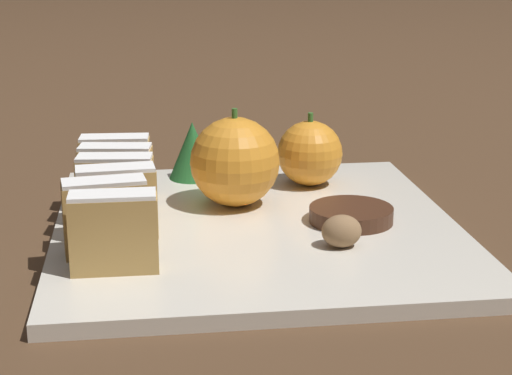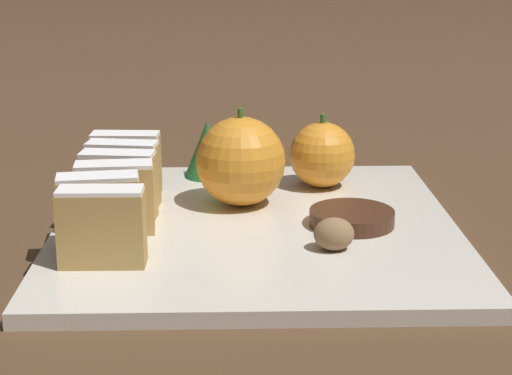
# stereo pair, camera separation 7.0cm
# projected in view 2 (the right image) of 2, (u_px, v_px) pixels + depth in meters

# --- Properties ---
(ground_plane) EXTENTS (6.00, 6.00, 0.00)m
(ground_plane) POSITION_uv_depth(u_px,v_px,m) (256.00, 236.00, 0.71)
(ground_plane) COLOR #513823
(serving_platter) EXTENTS (0.33, 0.35, 0.01)m
(serving_platter) POSITION_uv_depth(u_px,v_px,m) (256.00, 229.00, 0.71)
(serving_platter) COLOR silver
(serving_platter) RESTS_ON ground_plane
(stollen_slice_front) EXTENTS (0.06, 0.03, 0.06)m
(stollen_slice_front) POSITION_uv_depth(u_px,v_px,m) (102.00, 227.00, 0.61)
(stollen_slice_front) COLOR tan
(stollen_slice_front) RESTS_ON serving_platter
(stollen_slice_second) EXTENTS (0.06, 0.03, 0.06)m
(stollen_slice_second) POSITION_uv_depth(u_px,v_px,m) (99.00, 212.00, 0.64)
(stollen_slice_second) COLOR tan
(stollen_slice_second) RESTS_ON serving_platter
(stollen_slice_third) EXTENTS (0.06, 0.03, 0.06)m
(stollen_slice_third) POSITION_uv_depth(u_px,v_px,m) (115.00, 198.00, 0.68)
(stollen_slice_third) COLOR tan
(stollen_slice_third) RESTS_ON serving_platter
(stollen_slice_fourth) EXTENTS (0.06, 0.03, 0.06)m
(stollen_slice_fourth) POSITION_uv_depth(u_px,v_px,m) (118.00, 186.00, 0.71)
(stollen_slice_fourth) COLOR tan
(stollen_slice_fourth) RESTS_ON serving_platter
(stollen_slice_fifth) EXTENTS (0.06, 0.03, 0.06)m
(stollen_slice_fifth) POSITION_uv_depth(u_px,v_px,m) (123.00, 174.00, 0.75)
(stollen_slice_fifth) COLOR tan
(stollen_slice_fifth) RESTS_ON serving_platter
(stollen_slice_sixth) EXTENTS (0.06, 0.03, 0.06)m
(stollen_slice_sixth) POSITION_uv_depth(u_px,v_px,m) (126.00, 164.00, 0.78)
(stollen_slice_sixth) COLOR tan
(stollen_slice_sixth) RESTS_ON serving_platter
(orange_near) EXTENTS (0.06, 0.06, 0.07)m
(orange_near) POSITION_uv_depth(u_px,v_px,m) (322.00, 155.00, 0.80)
(orange_near) COLOR orange
(orange_near) RESTS_ON serving_platter
(orange_far) EXTENTS (0.08, 0.08, 0.09)m
(orange_far) POSITION_uv_depth(u_px,v_px,m) (241.00, 161.00, 0.75)
(orange_far) COLOR orange
(orange_far) RESTS_ON serving_platter
(walnut) EXTENTS (0.03, 0.03, 0.03)m
(walnut) POSITION_uv_depth(u_px,v_px,m) (334.00, 234.00, 0.64)
(walnut) COLOR #8E6B47
(walnut) RESTS_ON serving_platter
(chocolate_cookie) EXTENTS (0.07, 0.07, 0.01)m
(chocolate_cookie) POSITION_uv_depth(u_px,v_px,m) (352.00, 218.00, 0.70)
(chocolate_cookie) COLOR #472819
(chocolate_cookie) RESTS_ON serving_platter
(evergreen_sprig) EXTENTS (0.05, 0.05, 0.06)m
(evergreen_sprig) POSITION_uv_depth(u_px,v_px,m) (208.00, 149.00, 0.84)
(evergreen_sprig) COLOR #23662D
(evergreen_sprig) RESTS_ON serving_platter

